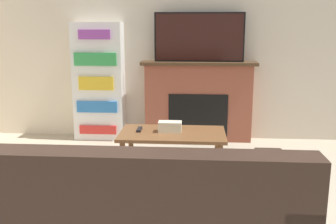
% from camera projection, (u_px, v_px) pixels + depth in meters
% --- Properties ---
extents(wall_back, '(5.80, 0.06, 2.70)m').
position_uv_depth(wall_back, '(169.00, 34.00, 4.98)').
color(wall_back, beige).
rests_on(wall_back, ground_plane).
extents(fireplace, '(1.44, 0.28, 1.01)m').
position_uv_depth(fireplace, '(198.00, 101.00, 5.00)').
color(fireplace, brown).
rests_on(fireplace, ground_plane).
extents(tv, '(1.10, 0.03, 0.60)m').
position_uv_depth(tv, '(199.00, 37.00, 4.81)').
color(tv, black).
rests_on(tv, fireplace).
extents(coffee_table, '(1.00, 0.58, 0.46)m').
position_uv_depth(coffee_table, '(172.00, 138.00, 3.74)').
color(coffee_table, brown).
rests_on(coffee_table, ground_plane).
extents(tissue_box, '(0.22, 0.12, 0.10)m').
position_uv_depth(tissue_box, '(170.00, 127.00, 3.74)').
color(tissue_box, beige).
rests_on(tissue_box, coffee_table).
extents(remote_control, '(0.04, 0.15, 0.02)m').
position_uv_depth(remote_control, '(139.00, 129.00, 3.79)').
color(remote_control, black).
rests_on(remote_control, coffee_table).
extents(bookshelf, '(0.63, 0.29, 1.49)m').
position_uv_depth(bookshelf, '(99.00, 82.00, 5.02)').
color(bookshelf, white).
rests_on(bookshelf, ground_plane).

